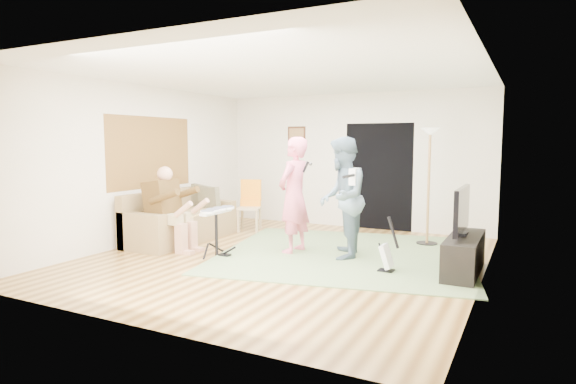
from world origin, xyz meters
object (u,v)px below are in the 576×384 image
at_px(guitarist, 342,198).
at_px(dining_chair, 250,213).
at_px(drum_kit, 216,235).
at_px(torchiere_lamp, 429,165).
at_px(guitar_spare, 387,256).
at_px(television, 462,210).
at_px(sofa, 178,224).
at_px(singer, 294,195).
at_px(tv_cabinet, 464,255).

xyz_separation_m(guitarist, dining_chair, (-2.37, 1.26, -0.55)).
bearing_deg(drum_kit, guitarist, 23.33).
bearing_deg(dining_chair, drum_kit, -92.76).
distance_m(torchiere_lamp, dining_chair, 3.49).
distance_m(guitarist, guitar_spare, 1.18).
height_order(drum_kit, television, television).
bearing_deg(sofa, singer, 2.29).
distance_m(sofa, drum_kit, 1.45).
distance_m(torchiere_lamp, television, 1.84).
xyz_separation_m(singer, torchiere_lamp, (1.76, 1.54, 0.44)).
bearing_deg(guitar_spare, television, 24.69).
relative_size(guitarist, guitar_spare, 2.40).
bearing_deg(sofa, guitar_spare, -5.69).
xyz_separation_m(singer, guitar_spare, (1.62, -0.48, -0.69)).
height_order(singer, tv_cabinet, singer).
xyz_separation_m(guitar_spare, dining_chair, (-3.20, 1.75, 0.14)).
distance_m(singer, guitar_spare, 1.83).
relative_size(sofa, singer, 1.19).
distance_m(torchiere_lamp, tv_cabinet, 2.10).
xyz_separation_m(guitarist, guitar_spare, (0.83, -0.49, -0.69)).
xyz_separation_m(drum_kit, singer, (0.95, 0.74, 0.58)).
bearing_deg(torchiere_lamp, drum_kit, -139.95).
bearing_deg(dining_chair, television, -38.24).
distance_m(sofa, dining_chair, 1.52).
relative_size(sofa, guitar_spare, 2.87).
height_order(sofa, drum_kit, sofa).
bearing_deg(drum_kit, dining_chair, 107.20).
distance_m(guitar_spare, dining_chair, 3.65).
relative_size(sofa, torchiere_lamp, 1.10).
height_order(drum_kit, guitar_spare, guitar_spare).
bearing_deg(television, guitarist, 177.11).
distance_m(sofa, torchiere_lamp, 4.46).
height_order(guitar_spare, dining_chair, dining_chair).
bearing_deg(singer, torchiere_lamp, 136.58).
xyz_separation_m(singer, television, (2.50, -0.07, -0.06)).
relative_size(drum_kit, guitarist, 0.41).
xyz_separation_m(sofa, guitar_spare, (3.87, -0.39, -0.08)).
relative_size(torchiere_lamp, television, 1.77).
xyz_separation_m(guitar_spare, torchiere_lamp, (0.14, 2.02, 1.13)).
xyz_separation_m(tv_cabinet, television, (-0.05, -0.00, 0.60)).
bearing_deg(drum_kit, torchiere_lamp, 40.05).
relative_size(drum_kit, dining_chair, 0.75).
bearing_deg(television, sofa, -179.80).
xyz_separation_m(singer, tv_cabinet, (2.55, -0.07, -0.66)).
distance_m(singer, guitarist, 0.79).
xyz_separation_m(drum_kit, dining_chair, (-0.62, 2.01, 0.03)).
xyz_separation_m(sofa, singer, (2.25, 0.09, 0.61)).
relative_size(guitar_spare, torchiere_lamp, 0.38).
xyz_separation_m(sofa, drum_kit, (1.30, -0.65, 0.04)).
bearing_deg(guitar_spare, guitarist, 149.53).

